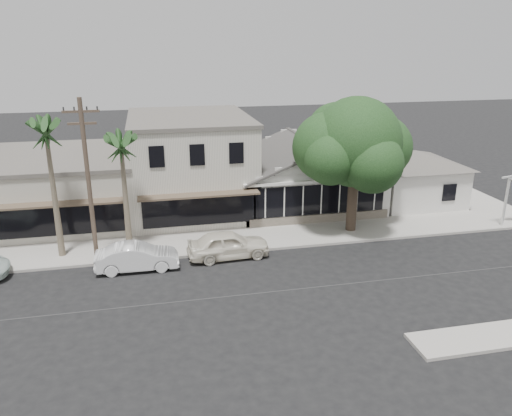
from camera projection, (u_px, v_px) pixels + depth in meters
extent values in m
plane|color=black|center=(280.00, 291.00, 24.42)|extent=(140.00, 140.00, 0.00)
cube|color=#9E9991|center=(118.00, 250.00, 29.03)|extent=(90.00, 3.50, 0.15)
cube|color=white|center=(302.00, 186.00, 36.52)|extent=(10.00, 8.00, 3.00)
cube|color=black|center=(321.00, 199.00, 32.68)|extent=(8.80, 0.10, 2.00)
cube|color=#60564C|center=(320.00, 219.00, 33.14)|extent=(9.60, 0.18, 0.70)
cube|color=white|center=(411.00, 183.00, 37.25)|extent=(6.00, 6.00, 3.00)
cube|color=white|center=(505.00, 204.00, 32.11)|extent=(0.12, 0.12, 3.30)
cube|color=beige|center=(191.00, 165.00, 35.26)|extent=(8.00, 10.00, 6.50)
cube|color=#B5B0A2|center=(58.00, 188.00, 33.82)|extent=(10.00, 10.00, 4.20)
cylinder|color=brown|center=(89.00, 185.00, 25.97)|extent=(0.24, 0.24, 9.00)
cube|color=brown|center=(81.00, 111.00, 24.75)|extent=(1.80, 0.12, 0.12)
cube|color=brown|center=(82.00, 124.00, 24.94)|extent=(1.40, 0.12, 0.12)
imported|color=white|center=(228.00, 244.00, 27.96)|extent=(4.67, 2.09, 1.56)
imported|color=white|center=(137.00, 257.00, 26.51)|extent=(4.37, 1.55, 1.44)
cylinder|color=#4E3D2F|center=(352.00, 207.00, 31.43)|extent=(0.63, 0.63, 3.38)
sphere|color=#173315|center=(356.00, 142.00, 30.11)|extent=(5.49, 5.49, 5.49)
sphere|color=#173315|center=(380.00, 147.00, 31.25)|extent=(4.01, 4.01, 4.01)
sphere|color=#173315|center=(327.00, 147.00, 30.26)|extent=(4.23, 4.23, 4.23)
sphere|color=#173315|center=(373.00, 163.00, 29.03)|extent=(3.59, 3.59, 3.59)
sphere|color=#173315|center=(336.00, 132.00, 31.44)|extent=(3.80, 3.80, 3.80)
sphere|color=#173315|center=(366.00, 125.00, 31.50)|extent=(3.38, 3.38, 3.38)
sphere|color=#173315|center=(331.00, 159.00, 29.18)|extent=(3.17, 3.17, 3.17)
cone|color=#726651|center=(126.00, 202.00, 28.00)|extent=(0.38, 0.38, 6.02)
cone|color=#726651|center=(55.00, 199.00, 27.08)|extent=(0.38, 0.38, 6.93)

